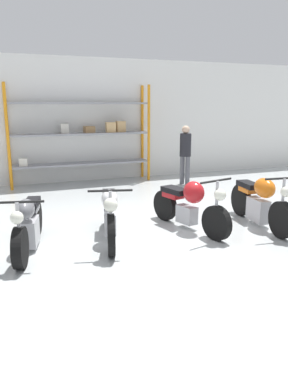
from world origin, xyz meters
The scene contains 8 objects.
ground_plane centered at (0.00, 0.00, 0.00)m, with size 30.00×30.00×0.00m, color #B2B7B7.
back_wall centered at (0.00, 5.34, 1.80)m, with size 30.00×0.08×3.60m.
shelving_rack centered at (-0.18, 4.98, 1.44)m, with size 4.06×0.63×2.83m.
motorcycle_grey centered at (-2.07, 0.11, 0.41)m, with size 0.81×2.01×0.96m.
motorcycle_white centered at (-0.76, 0.02, 0.47)m, with size 0.78×1.99×1.03m.
motorcycle_red centered at (0.76, 0.07, 0.48)m, with size 0.82×1.98×1.04m.
motorcycle_orange centered at (2.12, -0.19, 0.48)m, with size 0.69×2.07×1.06m.
person_browsing centered at (2.52, 3.74, 0.99)m, with size 0.44×0.44×1.68m.
Camera 1 is at (-2.34, -5.81, 2.25)m, focal length 35.00 mm.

